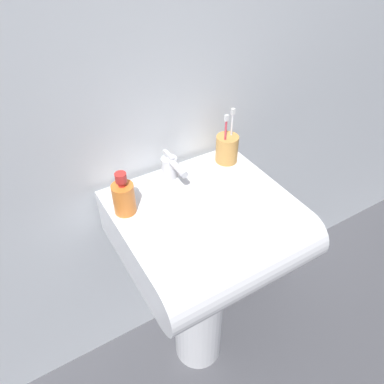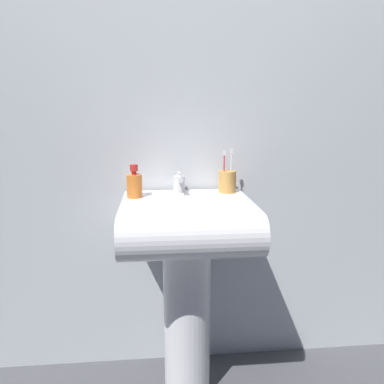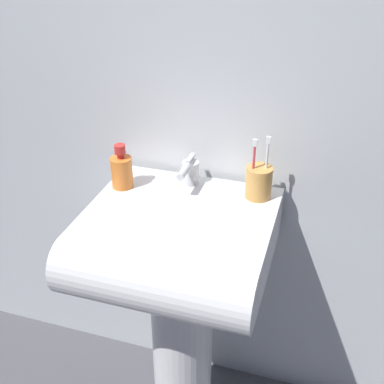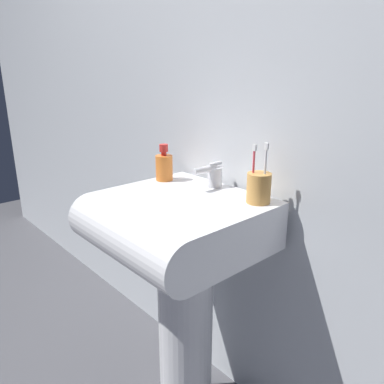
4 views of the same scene
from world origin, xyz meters
TOP-DOWN VIEW (x-y plane):
  - ground_plane at (0.00, 0.00)m, footprint 6.00×6.00m
  - wall_back at (0.00, 0.25)m, footprint 5.00×0.05m
  - sink_pedestal at (0.00, 0.00)m, footprint 0.19×0.19m
  - sink_basin at (0.00, -0.06)m, footprint 0.51×0.49m
  - faucet at (-0.02, 0.15)m, footprint 0.05×0.13m
  - toothbrush_cup at (0.19, 0.14)m, footprint 0.07×0.07m
  - soap_bottle at (-0.21, 0.08)m, footprint 0.06×0.06m

SIDE VIEW (x-z plane):
  - ground_plane at x=0.00m, z-range 0.00..0.00m
  - sink_pedestal at x=0.00m, z-range 0.00..0.70m
  - sink_basin at x=0.00m, z-range 0.70..0.86m
  - faucet at x=-0.02m, z-range 0.86..0.94m
  - toothbrush_cup at x=0.19m, z-range 0.81..1.00m
  - soap_bottle at x=-0.21m, z-range 0.84..0.98m
  - wall_back at x=0.00m, z-range 0.00..2.40m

